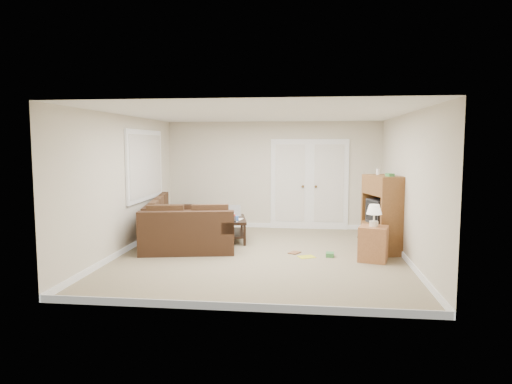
# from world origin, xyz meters

# --- Properties ---
(floor) EXTENTS (5.50, 5.50, 0.00)m
(floor) POSITION_xyz_m (0.00, 0.00, 0.00)
(floor) COLOR gray
(floor) RESTS_ON ground
(ceiling) EXTENTS (5.00, 5.50, 0.02)m
(ceiling) POSITION_xyz_m (0.00, 0.00, 2.50)
(ceiling) COLOR white
(ceiling) RESTS_ON wall_back
(wall_left) EXTENTS (0.02, 5.50, 2.50)m
(wall_left) POSITION_xyz_m (-2.50, 0.00, 1.25)
(wall_left) COLOR beige
(wall_left) RESTS_ON floor
(wall_right) EXTENTS (0.02, 5.50, 2.50)m
(wall_right) POSITION_xyz_m (2.50, 0.00, 1.25)
(wall_right) COLOR beige
(wall_right) RESTS_ON floor
(wall_back) EXTENTS (5.00, 0.02, 2.50)m
(wall_back) POSITION_xyz_m (0.00, 2.75, 1.25)
(wall_back) COLOR beige
(wall_back) RESTS_ON floor
(wall_front) EXTENTS (5.00, 0.02, 2.50)m
(wall_front) POSITION_xyz_m (0.00, -2.75, 1.25)
(wall_front) COLOR beige
(wall_front) RESTS_ON floor
(baseboards) EXTENTS (5.00, 5.50, 0.10)m
(baseboards) POSITION_xyz_m (0.00, 0.00, 0.05)
(baseboards) COLOR silver
(baseboards) RESTS_ON floor
(french_doors) EXTENTS (1.80, 0.05, 2.13)m
(french_doors) POSITION_xyz_m (0.85, 2.71, 1.04)
(french_doors) COLOR silver
(french_doors) RESTS_ON floor
(window_left) EXTENTS (0.05, 1.92, 1.42)m
(window_left) POSITION_xyz_m (-2.46, 1.00, 1.55)
(window_left) COLOR silver
(window_left) RESTS_ON wall_left
(sectional_sofa) EXTENTS (2.18, 2.70, 0.80)m
(sectional_sofa) POSITION_xyz_m (-1.72, 0.68, 0.31)
(sectional_sofa) COLOR #3A2416
(sectional_sofa) RESTS_ON floor
(coffee_table) EXTENTS (0.78, 1.22, 0.77)m
(coffee_table) POSITION_xyz_m (-0.74, 1.22, 0.25)
(coffee_table) COLOR black
(coffee_table) RESTS_ON floor
(tv_armoire) EXTENTS (0.72, 0.98, 1.52)m
(tv_armoire) POSITION_xyz_m (2.20, 0.54, 0.71)
(tv_armoire) COLOR brown
(tv_armoire) RESTS_ON floor
(side_cabinet) EXTENTS (0.56, 0.56, 0.97)m
(side_cabinet) POSITION_xyz_m (1.94, -0.16, 0.35)
(side_cabinet) COLOR #A96A3E
(side_cabinet) RESTS_ON floor
(space_heater) EXTENTS (0.13, 0.11, 0.32)m
(space_heater) POSITION_xyz_m (2.16, 2.19, 0.16)
(space_heater) COLOR white
(space_heater) RESTS_ON floor
(floor_magazine) EXTENTS (0.35, 0.32, 0.01)m
(floor_magazine) POSITION_xyz_m (0.81, -0.02, 0.00)
(floor_magazine) COLOR gold
(floor_magazine) RESTS_ON floor
(floor_greenbox) EXTENTS (0.15, 0.19, 0.07)m
(floor_greenbox) POSITION_xyz_m (1.22, 0.05, 0.04)
(floor_greenbox) COLOR #3B823E
(floor_greenbox) RESTS_ON floor
(floor_book) EXTENTS (0.26, 0.28, 0.02)m
(floor_book) POSITION_xyz_m (0.52, 0.28, 0.01)
(floor_book) COLOR brown
(floor_book) RESTS_ON floor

